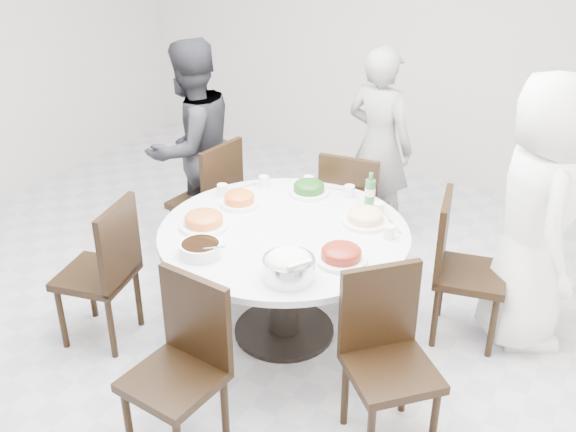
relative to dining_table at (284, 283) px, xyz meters
The scene contains 22 objects.
floor 0.45m from the dining_table, 132.88° to the right, with size 6.00×6.00×0.01m, color silver.
wall_back 3.01m from the dining_table, 93.39° to the left, with size 6.00×0.01×2.80m, color beige.
dining_table is the anchor object (origin of this frame).
chair_ne 1.14m from the dining_table, 27.85° to the left, with size 0.42×0.42×0.95m, color black.
chair_n 0.96m from the dining_table, 87.30° to the left, with size 0.42×0.42×0.95m, color black.
chair_nw 1.15m from the dining_table, 150.75° to the left, with size 0.42×0.42×0.95m, color black.
chair_sw 1.16m from the dining_table, 149.17° to the right, with size 0.42×0.42×0.95m, color black.
chair_s 1.12m from the dining_table, 89.27° to the right, with size 0.42×0.42×0.95m, color black.
chair_se 1.07m from the dining_table, 30.44° to the right, with size 0.42×0.42×0.95m, color black.
diner_right 1.57m from the dining_table, 29.18° to the left, with size 0.84×0.54×1.71m, color white.
diner_middle 1.56m from the dining_table, 90.44° to the left, with size 0.56×0.37×1.54m, color black.
diner_left 1.44m from the dining_table, 149.72° to the left, with size 0.79×0.61×1.62m, color black.
dish_greens 0.66m from the dining_table, 101.07° to the left, with size 0.26×0.26×0.07m, color white.
dish_pale 0.65m from the dining_table, 38.68° to the left, with size 0.28×0.28×0.08m, color white.
dish_orange 0.60m from the dining_table, 159.91° to the left, with size 0.25×0.25×0.07m, color white.
dish_redbrown 0.63m from the dining_table, 19.60° to the right, with size 0.29×0.29×0.07m, color white.
dish_tofu 0.63m from the dining_table, 155.18° to the right, with size 0.29×0.29×0.08m, color white.
rice_bowl 0.69m from the dining_table, 57.80° to the right, with size 0.28×0.28×0.12m, color silver.
soup_bowl 0.68m from the dining_table, 118.69° to the right, with size 0.24×0.24×0.07m, color white.
beverage_bottle 0.80m from the dining_table, 60.21° to the left, with size 0.06×0.06×0.22m, color #296734.
tea_cups 0.77m from the dining_table, 91.34° to the left, with size 0.07×0.07×0.08m, color white.
chopsticks 0.73m from the dining_table, 88.26° to the left, with size 0.24×0.04×0.01m, color tan, non-canonical shape.
Camera 1 is at (1.90, -2.88, 2.66)m, focal length 42.00 mm.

